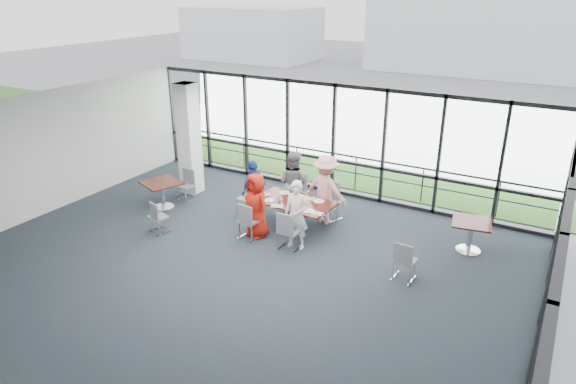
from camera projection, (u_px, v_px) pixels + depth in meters
The scene contains 43 objects.
floor at pixel (233, 267), 11.15m from camera, with size 12.00×10.00×0.02m, color #212731.
ceiling at pixel (226, 124), 9.94m from camera, with size 12.00×10.00×0.04m, color silver.
wall_left at pixel (42, 154), 13.31m from camera, with size 0.10×10.00×3.20m, color silver.
curtain_wall_back at pixel (333, 140), 14.56m from camera, with size 12.00×0.10×3.20m, color white.
curtain_wall_right at pixel (552, 276), 7.78m from camera, with size 0.10×10.00×3.20m, color white.
exit_door at pixel (561, 218), 11.00m from camera, with size 0.12×1.60×2.10m, color black.
structural_column at pixel (189, 139), 14.61m from camera, with size 0.50×0.50×3.20m, color white.
apron at pixel (389, 149), 19.19m from camera, with size 80.00×70.00×0.02m, color gray.
grass_strip at pixel (369, 163), 17.57m from camera, with size 80.00×5.00×0.01m, color #31581B.
hangar_main at pixel (563, 28), 33.87m from camera, with size 24.00×10.00×6.00m, color silver.
hangar_aux at pixel (252, 33), 41.18m from camera, with size 10.00×6.00×4.00m, color silver.
guard_rail at pixel (341, 170), 15.46m from camera, with size 0.06×0.06×12.00m, color #2D2D33.
main_table at pixel (294, 206), 12.66m from camera, with size 2.04×1.23×0.75m.
side_table_left at pixel (162, 186), 13.87m from camera, with size 1.20×1.20×0.75m.
side_table_right at pixel (471, 226), 11.59m from camera, with size 0.97×0.97×0.75m.
diner_near_left at pixel (256, 206), 12.24m from camera, with size 0.78×0.51×1.60m, color #B1180C.
diner_near_right at pixel (296, 215), 11.70m from camera, with size 0.60×0.44×1.64m, color silver.
diner_far_left at pixel (293, 183), 13.47m from camera, with size 0.84×0.52×1.72m, color slate.
diner_far_right at pixel (326, 190), 12.92m from camera, with size 1.16×0.60×1.80m, color pink.
diner_end at pixel (254, 189), 13.31m from camera, with size 0.91×0.50×1.55m, color navy.
chair_main_nl at pixel (249, 221), 12.25m from camera, with size 0.45×0.45×0.92m, color slate, non-canonical shape.
chair_main_nr at pixel (289, 231), 11.73m from camera, with size 0.46×0.46×0.94m, color slate, non-canonical shape.
chair_main_fl at pixel (299, 193), 13.80m from camera, with size 0.47×0.47×0.97m, color slate, non-canonical shape.
chair_main_fr at pixel (331, 202), 13.25m from camera, with size 0.47×0.47×0.96m, color slate, non-canonical shape.
chair_main_end at pixel (247, 198), 13.54m from camera, with size 0.45×0.45×0.91m, color slate, non-canonical shape.
chair_spare_la at pixel (158, 217), 12.54m from camera, with size 0.41×0.41×0.83m, color slate, non-canonical shape.
chair_spare_lb at pixel (185, 186), 14.44m from camera, with size 0.42×0.42×0.86m, color slate, non-canonical shape.
chair_spare_r at pixel (405, 261), 10.53m from camera, with size 0.43×0.43×0.88m, color slate, non-canonical shape.
plate_nl at pixel (269, 200), 12.65m from camera, with size 0.24×0.24×0.01m, color white.
plate_nr at pixel (308, 211), 12.06m from camera, with size 0.27×0.27×0.01m, color white.
plate_fl at pixel (285, 192), 13.12m from camera, with size 0.27×0.27×0.01m, color white.
plate_fr at pixel (319, 201), 12.60m from camera, with size 0.28×0.28×0.01m, color white.
plate_end at pixel (266, 194), 13.01m from camera, with size 0.24×0.24×0.01m, color white.
tumbler_a at pixel (279, 200), 12.51m from camera, with size 0.07×0.07×0.15m, color white.
tumbler_b at pixel (297, 204), 12.28m from camera, with size 0.07×0.07×0.13m, color white.
tumbler_c at pixel (301, 196), 12.72m from camera, with size 0.08×0.08×0.15m, color white.
tumbler_d at pixel (268, 194), 12.85m from camera, with size 0.07×0.07×0.15m, color white.
menu_a at pixel (277, 206), 12.34m from camera, with size 0.29×0.20×0.00m, color silver.
menu_b at pixel (317, 213), 11.94m from camera, with size 0.28×0.19×0.00m, color silver.
menu_c at pixel (309, 198), 12.78m from camera, with size 0.28×0.20×0.00m, color silver.
condiment_caddy at pixel (298, 200), 12.63m from camera, with size 0.10×0.07×0.04m, color black.
ketchup_bottle at pixel (297, 197), 12.61m from camera, with size 0.06×0.06×0.18m, color #A02514.
green_bottle at pixel (297, 197), 12.58m from camera, with size 0.05×0.05×0.20m, color #29763D.
Camera 1 is at (5.87, -7.82, 5.72)m, focal length 32.00 mm.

